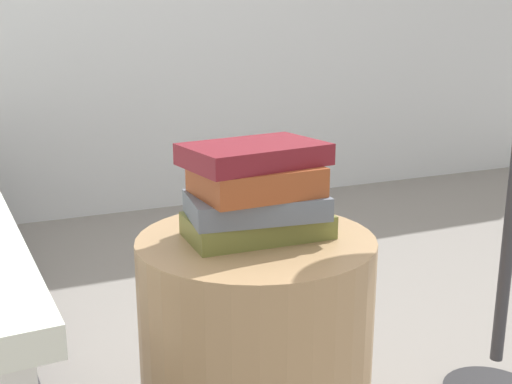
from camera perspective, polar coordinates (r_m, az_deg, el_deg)
name	(u,v)px	position (r m, az deg, el deg)	size (l,w,h in m)	color
side_table	(256,350)	(1.36, 0.00, -14.06)	(0.48, 0.48, 0.50)	tan
book_olive	(257,225)	(1.26, 0.13, -3.01)	(0.28, 0.15, 0.05)	olive
book_slate	(256,206)	(1.24, -0.02, -1.23)	(0.26, 0.16, 0.04)	slate
book_rust	(256,179)	(1.23, -0.03, 1.14)	(0.23, 0.17, 0.06)	#994723
book_maroon	(253,154)	(1.22, -0.24, 3.42)	(0.26, 0.17, 0.04)	maroon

